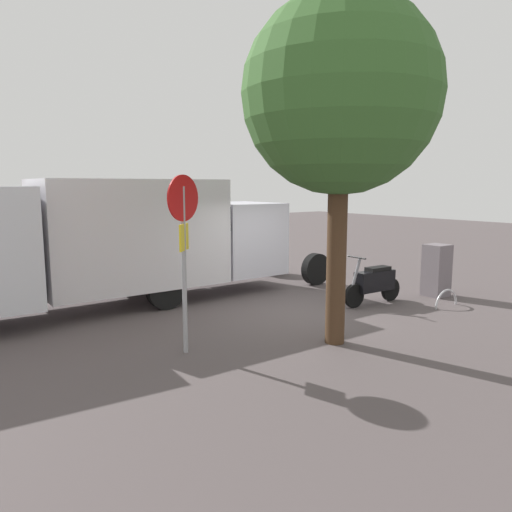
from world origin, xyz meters
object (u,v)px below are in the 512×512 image
(street_tree, at_px, (340,96))
(motorcycle, at_px, (374,282))
(box_truck_near, at_px, (167,234))
(bike_rack_hoop, at_px, (446,307))
(stop_sign, at_px, (184,236))
(utility_cabinet, at_px, (436,270))

(street_tree, bearing_deg, motorcycle, -152.76)
(box_truck_near, distance_m, street_tree, 5.69)
(street_tree, xyz_separation_m, bike_rack_hoop, (-3.99, -0.26, -4.31))
(stop_sign, relative_size, bike_rack_hoop, 3.53)
(utility_cabinet, relative_size, bike_rack_hoop, 1.57)
(box_truck_near, distance_m, stop_sign, 4.14)
(stop_sign, height_order, bike_rack_hoop, stop_sign)
(utility_cabinet, bearing_deg, bike_rack_hoop, 44.97)
(box_truck_near, relative_size, utility_cabinet, 5.75)
(motorcycle, relative_size, utility_cabinet, 1.36)
(box_truck_near, bearing_deg, motorcycle, -42.84)
(box_truck_near, relative_size, street_tree, 1.27)
(motorcycle, distance_m, stop_sign, 5.48)
(stop_sign, xyz_separation_m, bike_rack_hoop, (-6.40, 0.89, -2.00))
(bike_rack_hoop, bearing_deg, box_truck_near, -44.31)
(motorcycle, distance_m, street_tree, 4.97)
(motorcycle, height_order, street_tree, street_tree)
(stop_sign, bearing_deg, utility_cabinet, 179.47)
(street_tree, height_order, bike_rack_hoop, street_tree)
(stop_sign, bearing_deg, bike_rack_hoop, 172.10)
(box_truck_near, relative_size, motorcycle, 4.22)
(stop_sign, bearing_deg, street_tree, 154.63)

